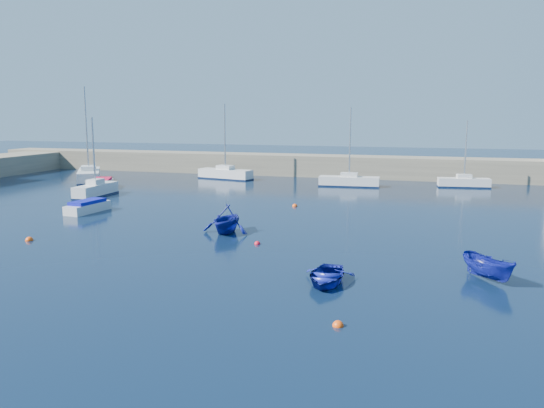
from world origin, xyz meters
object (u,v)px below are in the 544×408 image
(motorboat_1, at_px, (88,206))
(dinghy_left, at_px, (226,219))
(sailboat_4, at_px, (89,175))
(motorboat_2, at_px, (101,184))
(sailboat_3, at_px, (96,189))
(sailboat_7, at_px, (464,182))
(dinghy_right, at_px, (488,268))
(sailboat_5, at_px, (225,174))
(sailboat_6, at_px, (349,181))
(dinghy_center, at_px, (326,276))

(motorboat_1, xyz_separation_m, dinghy_left, (13.35, -3.81, 0.47))
(sailboat_4, xyz_separation_m, motorboat_2, (5.48, -5.56, -0.20))
(sailboat_3, height_order, sailboat_4, sailboat_4)
(motorboat_1, distance_m, dinghy_left, 13.89)
(sailboat_7, distance_m, dinghy_right, 33.84)
(sailboat_4, xyz_separation_m, sailboat_5, (14.79, 6.13, -0.04))
(sailboat_6, distance_m, dinghy_left, 25.60)
(sailboat_5, xyz_separation_m, dinghy_center, (19.35, -36.13, -0.31))
(sailboat_7, bearing_deg, sailboat_3, 109.10)
(motorboat_1, bearing_deg, motorboat_2, 125.36)
(sailboat_4, bearing_deg, motorboat_2, -79.01)
(sailboat_5, bearing_deg, dinghy_right, -130.09)
(sailboat_3, height_order, sailboat_5, sailboat_5)
(sailboat_4, xyz_separation_m, dinghy_left, (25.85, -21.47, 0.24))
(sailboat_3, bearing_deg, sailboat_5, 65.99)
(dinghy_center, height_order, dinghy_right, dinghy_right)
(sailboat_6, bearing_deg, dinghy_right, -164.07)
(sailboat_3, relative_size, sailboat_4, 0.68)
(sailboat_3, height_order, motorboat_2, sailboat_3)
(sailboat_7, height_order, dinghy_right, sailboat_7)
(motorboat_1, relative_size, dinghy_left, 1.16)
(sailboat_5, bearing_deg, sailboat_6, -87.28)
(sailboat_4, distance_m, motorboat_2, 7.81)
(sailboat_3, bearing_deg, sailboat_7, 24.55)
(motorboat_2, distance_m, dinghy_right, 41.96)
(sailboat_5, distance_m, motorboat_2, 14.94)
(sailboat_3, xyz_separation_m, dinghy_center, (26.07, -19.75, -0.30))
(sailboat_3, height_order, motorboat_1, sailboat_3)
(sailboat_3, height_order, dinghy_right, sailboat_3)
(sailboat_6, xyz_separation_m, dinghy_left, (-4.26, -25.24, 0.34))
(sailboat_4, distance_m, sailboat_6, 30.34)
(motorboat_2, height_order, dinghy_right, dinghy_right)
(sailboat_7, relative_size, motorboat_1, 1.73)
(motorboat_1, distance_m, dinghy_center, 24.92)
(motorboat_2, height_order, dinghy_center, motorboat_2)
(motorboat_1, height_order, dinghy_right, dinghy_right)
(sailboat_3, bearing_deg, sailboat_4, 126.51)
(dinghy_center, bearing_deg, dinghy_right, 20.01)
(sailboat_5, height_order, motorboat_2, sailboat_5)
(sailboat_6, height_order, dinghy_right, sailboat_6)
(sailboat_4, bearing_deg, sailboat_3, -85.42)
(sailboat_4, relative_size, motorboat_1, 2.65)
(dinghy_left, height_order, dinghy_right, dinghy_left)
(motorboat_2, bearing_deg, sailboat_6, -5.46)
(sailboat_5, xyz_separation_m, sailboat_6, (15.32, -2.37, -0.07))
(dinghy_center, bearing_deg, dinghy_left, 133.98)
(sailboat_7, relative_size, motorboat_2, 1.32)
(sailboat_3, distance_m, dinghy_left, 21.02)
(motorboat_2, bearing_deg, dinghy_left, -64.20)
(sailboat_4, xyz_separation_m, motorboat_1, (12.50, -17.66, -0.23))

